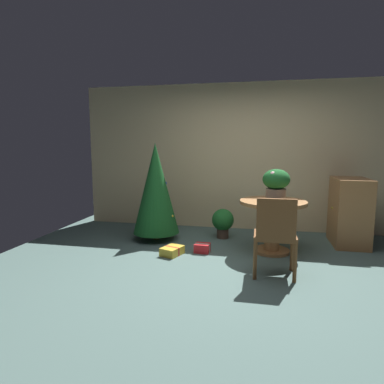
{
  "coord_description": "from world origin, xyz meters",
  "views": [
    {
      "loc": [
        0.26,
        -3.8,
        1.51
      ],
      "look_at": [
        -0.62,
        0.42,
        0.9
      ],
      "focal_mm": 30.86,
      "sensor_mm": 36.0,
      "label": 1
    }
  ],
  "objects_px": {
    "wooden_chair_near": "(275,232)",
    "flower_vase": "(276,183)",
    "gift_box_red": "(202,248)",
    "potted_plant": "(223,221)",
    "wooden_cabinet": "(350,212)",
    "gift_box_gold": "(172,251)",
    "round_dining_table": "(273,217)",
    "holiday_tree": "(156,188)"
  },
  "relations": [
    {
      "from": "wooden_chair_near",
      "to": "flower_vase",
      "type": "bearing_deg",
      "value": 88.05
    },
    {
      "from": "gift_box_red",
      "to": "potted_plant",
      "type": "xyz_separation_m",
      "value": [
        0.2,
        0.8,
        0.22
      ]
    },
    {
      "from": "wooden_chair_near",
      "to": "wooden_cabinet",
      "type": "height_order",
      "value": "wooden_cabinet"
    },
    {
      "from": "gift_box_gold",
      "to": "round_dining_table",
      "type": "bearing_deg",
      "value": 16.73
    },
    {
      "from": "wooden_chair_near",
      "to": "potted_plant",
      "type": "bearing_deg",
      "value": 116.87
    },
    {
      "from": "wooden_chair_near",
      "to": "gift_box_gold",
      "type": "relative_size",
      "value": 2.56
    },
    {
      "from": "holiday_tree",
      "to": "potted_plant",
      "type": "distance_m",
      "value": 1.22
    },
    {
      "from": "gift_box_gold",
      "to": "flower_vase",
      "type": "bearing_deg",
      "value": 18.16
    },
    {
      "from": "holiday_tree",
      "to": "gift_box_red",
      "type": "height_order",
      "value": "holiday_tree"
    },
    {
      "from": "flower_vase",
      "to": "potted_plant",
      "type": "bearing_deg",
      "value": 145.99
    },
    {
      "from": "holiday_tree",
      "to": "potted_plant",
      "type": "bearing_deg",
      "value": 15.78
    },
    {
      "from": "round_dining_table",
      "to": "gift_box_red",
      "type": "distance_m",
      "value": 1.08
    },
    {
      "from": "wooden_chair_near",
      "to": "gift_box_red",
      "type": "height_order",
      "value": "wooden_chair_near"
    },
    {
      "from": "wooden_chair_near",
      "to": "gift_box_gold",
      "type": "xyz_separation_m",
      "value": [
        -1.36,
        0.52,
        -0.48
      ]
    },
    {
      "from": "potted_plant",
      "to": "gift_box_red",
      "type": "bearing_deg",
      "value": -104.09
    },
    {
      "from": "round_dining_table",
      "to": "wooden_chair_near",
      "type": "height_order",
      "value": "wooden_chair_near"
    },
    {
      "from": "holiday_tree",
      "to": "flower_vase",
      "type": "bearing_deg",
      "value": -7.55
    },
    {
      "from": "round_dining_table",
      "to": "potted_plant",
      "type": "distance_m",
      "value": 0.99
    },
    {
      "from": "gift_box_gold",
      "to": "wooden_cabinet",
      "type": "bearing_deg",
      "value": 22.27
    },
    {
      "from": "wooden_chair_near",
      "to": "holiday_tree",
      "type": "relative_size",
      "value": 0.6
    },
    {
      "from": "gift_box_red",
      "to": "wooden_cabinet",
      "type": "bearing_deg",
      "value": 21.42
    },
    {
      "from": "round_dining_table",
      "to": "potted_plant",
      "type": "height_order",
      "value": "round_dining_table"
    },
    {
      "from": "flower_vase",
      "to": "wooden_chair_near",
      "type": "relative_size",
      "value": 0.47
    },
    {
      "from": "gift_box_red",
      "to": "round_dining_table",
      "type": "bearing_deg",
      "value": 12.33
    },
    {
      "from": "wooden_chair_near",
      "to": "gift_box_red",
      "type": "relative_size",
      "value": 4.27
    },
    {
      "from": "potted_plant",
      "to": "gift_box_gold",
      "type": "bearing_deg",
      "value": -120.7
    },
    {
      "from": "gift_box_gold",
      "to": "gift_box_red",
      "type": "bearing_deg",
      "value": 26.72
    },
    {
      "from": "round_dining_table",
      "to": "flower_vase",
      "type": "height_order",
      "value": "flower_vase"
    },
    {
      "from": "holiday_tree",
      "to": "wooden_cabinet",
      "type": "relative_size",
      "value": 1.52
    },
    {
      "from": "wooden_cabinet",
      "to": "holiday_tree",
      "type": "bearing_deg",
      "value": -173.66
    },
    {
      "from": "flower_vase",
      "to": "gift_box_red",
      "type": "relative_size",
      "value": 2.0
    },
    {
      "from": "holiday_tree",
      "to": "gift_box_red",
      "type": "distance_m",
      "value": 1.25
    },
    {
      "from": "gift_box_gold",
      "to": "wooden_cabinet",
      "type": "height_order",
      "value": "wooden_cabinet"
    },
    {
      "from": "wooden_cabinet",
      "to": "potted_plant",
      "type": "height_order",
      "value": "wooden_cabinet"
    },
    {
      "from": "gift_box_gold",
      "to": "wooden_cabinet",
      "type": "relative_size",
      "value": 0.36
    },
    {
      "from": "round_dining_table",
      "to": "gift_box_red",
      "type": "bearing_deg",
      "value": -167.67
    },
    {
      "from": "wooden_chair_near",
      "to": "wooden_cabinet",
      "type": "bearing_deg",
      "value": 53.16
    },
    {
      "from": "flower_vase",
      "to": "gift_box_red",
      "type": "distance_m",
      "value": 1.39
    },
    {
      "from": "gift_box_gold",
      "to": "potted_plant",
      "type": "height_order",
      "value": "potted_plant"
    },
    {
      "from": "flower_vase",
      "to": "round_dining_table",
      "type": "bearing_deg",
      "value": -124.54
    },
    {
      "from": "round_dining_table",
      "to": "holiday_tree",
      "type": "relative_size",
      "value": 0.6
    },
    {
      "from": "flower_vase",
      "to": "potted_plant",
      "type": "relative_size",
      "value": 0.91
    }
  ]
}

